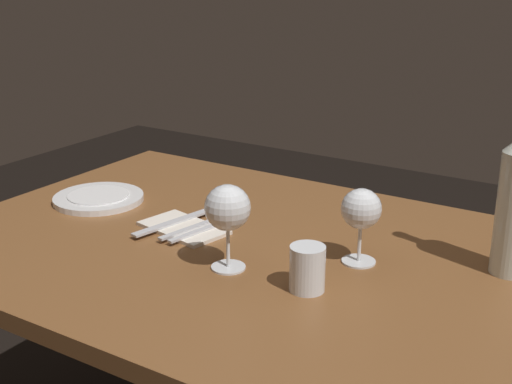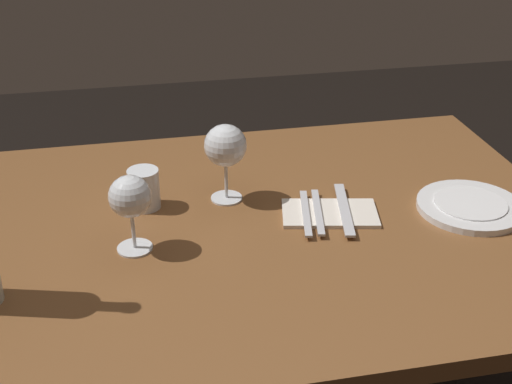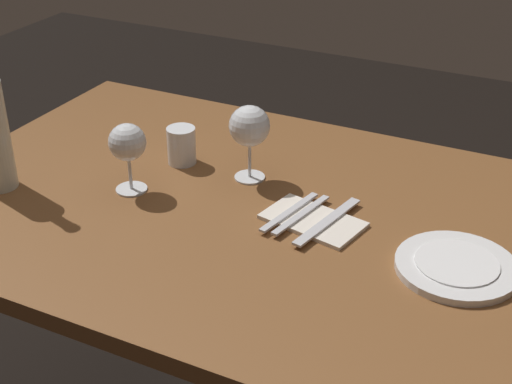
% 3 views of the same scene
% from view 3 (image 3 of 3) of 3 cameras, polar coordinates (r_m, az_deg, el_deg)
% --- Properties ---
extents(dining_table, '(1.30, 0.90, 0.74)m').
position_cam_3_polar(dining_table, '(1.56, -1.46, -3.71)').
color(dining_table, brown).
rests_on(dining_table, ground).
extents(wine_glass_left, '(0.09, 0.09, 0.17)m').
position_cam_3_polar(wine_glass_left, '(1.55, -0.50, 4.95)').
color(wine_glass_left, white).
rests_on(wine_glass_left, dining_table).
extents(wine_glass_right, '(0.08, 0.08, 0.15)m').
position_cam_3_polar(wine_glass_right, '(1.53, -9.80, 3.64)').
color(wine_glass_right, white).
rests_on(wine_glass_right, dining_table).
extents(water_tumbler, '(0.06, 0.06, 0.08)m').
position_cam_3_polar(water_tumbler, '(1.66, -5.71, 3.47)').
color(water_tumbler, white).
rests_on(water_tumbler, dining_table).
extents(dinner_plate, '(0.22, 0.22, 0.02)m').
position_cam_3_polar(dinner_plate, '(1.36, 15.07, -5.50)').
color(dinner_plate, white).
rests_on(dinner_plate, dining_table).
extents(folded_napkin, '(0.21, 0.15, 0.01)m').
position_cam_3_polar(folded_napkin, '(1.45, 4.32, -2.25)').
color(folded_napkin, silver).
rests_on(folded_napkin, dining_table).
extents(fork_inner, '(0.05, 0.18, 0.00)m').
position_cam_3_polar(fork_inner, '(1.45, 3.42, -1.81)').
color(fork_inner, silver).
rests_on(fork_inner, folded_napkin).
extents(fork_outer, '(0.05, 0.18, 0.00)m').
position_cam_3_polar(fork_outer, '(1.46, 2.52, -1.58)').
color(fork_outer, silver).
rests_on(fork_outer, folded_napkin).
extents(table_knife, '(0.06, 0.21, 0.00)m').
position_cam_3_polar(table_knife, '(1.44, 5.44, -2.30)').
color(table_knife, silver).
rests_on(table_knife, folded_napkin).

